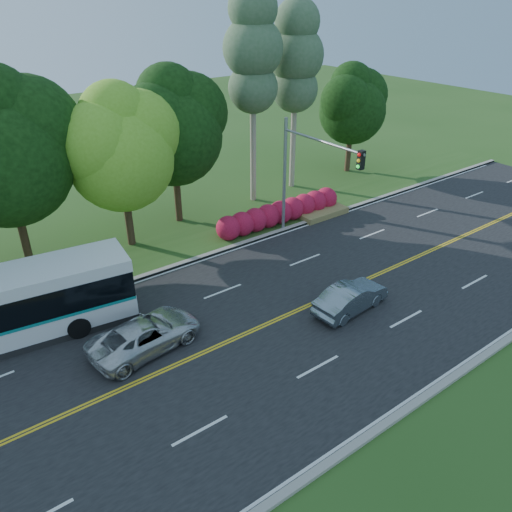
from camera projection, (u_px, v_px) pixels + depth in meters
ground at (274, 321)px, 22.80m from camera, size 120.00×120.00×0.00m
road at (274, 321)px, 22.79m from camera, size 60.00×14.00×0.02m
curb_north at (194, 259)px, 27.81m from camera, size 60.00×0.30×0.15m
curb_south at (398, 415)px, 17.71m from camera, size 60.00×0.30×0.15m
grass_verge at (178, 247)px, 29.13m from camera, size 60.00×4.00×0.10m
lane_markings at (272, 322)px, 22.74m from camera, size 57.60×13.82×0.00m
tree_row at (50, 137)px, 25.46m from camera, size 44.70×9.10×13.84m
bougainvillea_hedge at (283, 212)px, 31.97m from camera, size 9.50×2.25×1.50m
traffic_signal at (306, 166)px, 27.78m from camera, size 0.42×6.10×7.00m
sedan at (351, 298)px, 23.28m from camera, size 4.14×1.75×1.33m
suv at (146, 335)px, 20.79m from camera, size 5.10×2.85×1.35m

